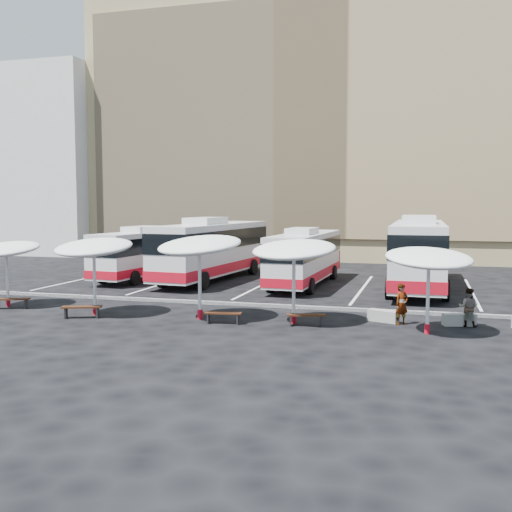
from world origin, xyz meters
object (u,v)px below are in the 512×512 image
(sunshade_1, at_px, (94,248))
(passenger_0, at_px, (402,304))
(sunshade_0, at_px, (6,249))
(wood_bench_0, at_px, (12,301))
(bus_1, at_px, (213,248))
(wood_bench_1, at_px, (82,309))
(sunshade_2, at_px, (199,246))
(sunshade_4, at_px, (429,258))
(passenger_1, at_px, (468,307))
(bus_2, at_px, (305,256))
(conc_bench_1, at_px, (459,320))
(sunshade_3, at_px, (294,250))
(bus_3, at_px, (418,251))
(wood_bench_2, at_px, (223,315))
(bus_0, at_px, (150,251))
(wood_bench_3, at_px, (306,317))
(conc_bench_0, at_px, (383,316))

(sunshade_1, distance_m, passenger_0, 13.39)
(sunshade_0, distance_m, wood_bench_0, 2.49)
(bus_1, xyz_separation_m, sunshade_1, (-0.84, -12.95, 0.92))
(wood_bench_1, bearing_deg, sunshade_2, 13.10)
(bus_1, bearing_deg, sunshade_2, -67.51)
(sunshade_4, relative_size, passenger_1, 2.73)
(bus_2, distance_m, conc_bench_1, 13.30)
(bus_2, height_order, sunshade_3, sunshade_3)
(sunshade_4, height_order, conc_bench_1, sunshade_4)
(sunshade_0, bearing_deg, bus_3, 31.90)
(sunshade_1, height_order, passenger_1, sunshade_1)
(bus_3, xyz_separation_m, wood_bench_2, (-7.52, -12.83, -1.82))
(passenger_0, distance_m, passenger_1, 2.60)
(sunshade_1, xyz_separation_m, conc_bench_1, (15.38, 1.95, -2.75))
(wood_bench_0, xyz_separation_m, wood_bench_2, (10.67, -0.61, -0.01))
(conc_bench_1, distance_m, passenger_0, 2.37)
(wood_bench_1, relative_size, passenger_1, 1.11)
(bus_0, bearing_deg, passenger_0, -28.59)
(sunshade_4, distance_m, passenger_1, 3.20)
(wood_bench_1, bearing_deg, bus_1, 85.81)
(bus_2, distance_m, sunshade_4, 14.16)
(sunshade_0, distance_m, wood_bench_3, 14.85)
(bus_1, bearing_deg, wood_bench_1, -89.24)
(passenger_0, bearing_deg, wood_bench_0, 143.49)
(bus_3, relative_size, sunshade_2, 2.94)
(sunshade_0, height_order, conc_bench_1, sunshade_0)
(wood_bench_3, relative_size, conc_bench_0, 1.25)
(passenger_1, bearing_deg, conc_bench_1, -7.02)
(sunshade_1, distance_m, wood_bench_0, 5.29)
(bus_0, height_order, conc_bench_1, bus_0)
(sunshade_1, relative_size, wood_bench_0, 2.19)
(bus_3, bearing_deg, sunshade_2, -126.14)
(sunshade_4, distance_m, wood_bench_0, 18.88)
(bus_1, distance_m, passenger_0, 16.85)
(wood_bench_3, bearing_deg, bus_3, 71.36)
(wood_bench_2, bearing_deg, sunshade_1, 177.22)
(bus_2, bearing_deg, sunshade_3, -79.18)
(bus_0, distance_m, sunshade_2, 15.11)
(sunshade_0, height_order, conc_bench_0, sunshade_0)
(bus_0, xyz_separation_m, wood_bench_1, (3.42, -13.64, -1.37))
(passenger_0, bearing_deg, conc_bench_1, -28.75)
(bus_0, height_order, wood_bench_0, bus_0)
(bus_1, bearing_deg, bus_3, 3.07)
(bus_2, height_order, conc_bench_1, bus_2)
(conc_bench_0, distance_m, passenger_0, 1.05)
(bus_1, xyz_separation_m, sunshade_3, (8.02, -12.41, 0.96))
(wood_bench_0, height_order, wood_bench_2, wood_bench_0)
(sunshade_1, relative_size, wood_bench_3, 2.23)
(sunshade_4, relative_size, conc_bench_0, 3.29)
(sunshade_3, bearing_deg, passenger_0, 12.57)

